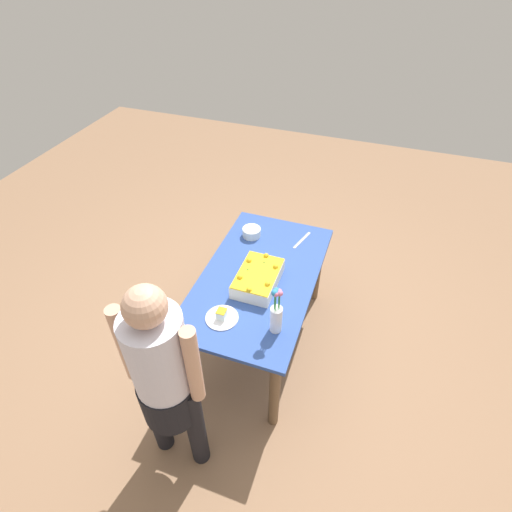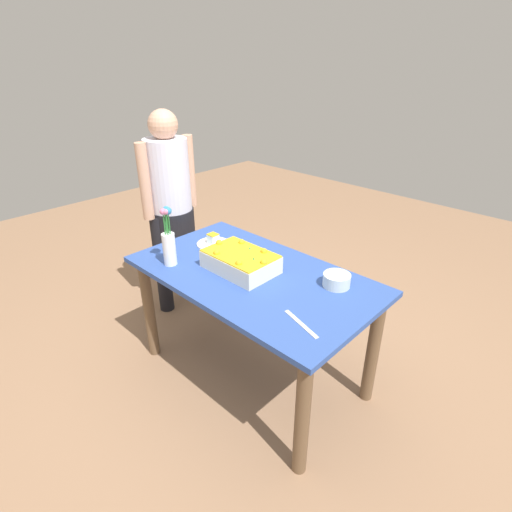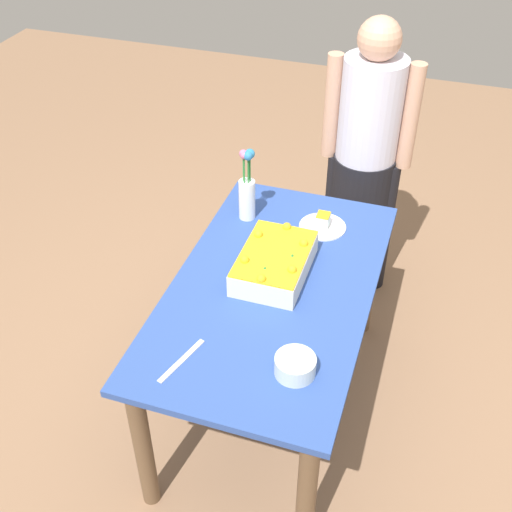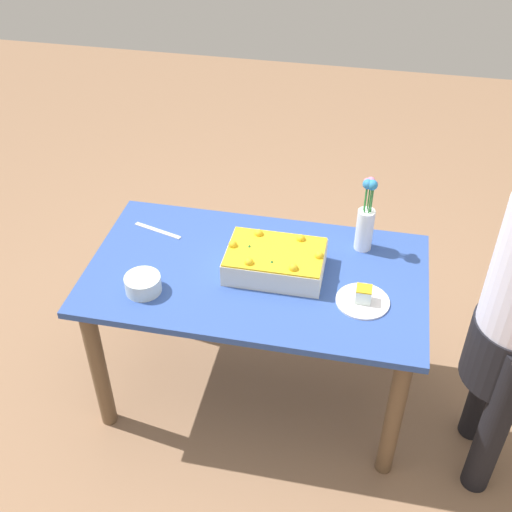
{
  "view_description": "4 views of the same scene",
  "coord_description": "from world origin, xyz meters",
  "px_view_note": "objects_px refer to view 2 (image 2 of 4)",
  "views": [
    {
      "loc": [
        1.91,
        0.64,
        2.67
      ],
      "look_at": [
        -0.03,
        -0.03,
        0.87
      ],
      "focal_mm": 28.0,
      "sensor_mm": 36.0,
      "label": 1
    },
    {
      "loc": [
        -1.34,
        1.38,
        1.8
      ],
      "look_at": [
        0.03,
        -0.06,
        0.79
      ],
      "focal_mm": 28.0,
      "sensor_mm": 36.0,
      "label": 2
    },
    {
      "loc": [
        -1.84,
        -0.53,
        2.4
      ],
      "look_at": [
        0.05,
        0.09,
        0.81
      ],
      "focal_mm": 45.0,
      "sensor_mm": 36.0,
      "label": 3
    },
    {
      "loc": [
        0.4,
        -1.96,
        2.41
      ],
      "look_at": [
        -0.01,
        0.04,
        0.78
      ],
      "focal_mm": 45.0,
      "sensor_mm": 36.0,
      "label": 4
    }
  ],
  "objects_px": {
    "fruit_bowl": "(337,280)",
    "person_standing": "(171,202)",
    "sheet_cake": "(240,261)",
    "serving_plate_with_slice": "(213,242)",
    "flower_vase": "(169,241)",
    "cake_knife": "(301,324)"
  },
  "relations": [
    {
      "from": "fruit_bowl",
      "to": "person_standing",
      "type": "bearing_deg",
      "value": 1.01
    },
    {
      "from": "fruit_bowl",
      "to": "sheet_cake",
      "type": "bearing_deg",
      "value": 24.41
    },
    {
      "from": "serving_plate_with_slice",
      "to": "flower_vase",
      "type": "height_order",
      "value": "flower_vase"
    },
    {
      "from": "sheet_cake",
      "to": "serving_plate_with_slice",
      "type": "bearing_deg",
      "value": -17.3
    },
    {
      "from": "sheet_cake",
      "to": "person_standing",
      "type": "height_order",
      "value": "person_standing"
    },
    {
      "from": "sheet_cake",
      "to": "flower_vase",
      "type": "xyz_separation_m",
      "value": [
        0.34,
        0.23,
        0.09
      ]
    },
    {
      "from": "serving_plate_with_slice",
      "to": "person_standing",
      "type": "relative_size",
      "value": 0.14
    },
    {
      "from": "cake_knife",
      "to": "person_standing",
      "type": "bearing_deg",
      "value": 2.53
    },
    {
      "from": "sheet_cake",
      "to": "person_standing",
      "type": "bearing_deg",
      "value": -12.05
    },
    {
      "from": "fruit_bowl",
      "to": "cake_knife",
      "type": "bearing_deg",
      "value": 100.54
    },
    {
      "from": "sheet_cake",
      "to": "serving_plate_with_slice",
      "type": "xyz_separation_m",
      "value": [
        0.36,
        -0.11,
        -0.04
      ]
    },
    {
      "from": "cake_knife",
      "to": "fruit_bowl",
      "type": "bearing_deg",
      "value": -63.05
    },
    {
      "from": "serving_plate_with_slice",
      "to": "person_standing",
      "type": "distance_m",
      "value": 0.57
    },
    {
      "from": "serving_plate_with_slice",
      "to": "flower_vase",
      "type": "xyz_separation_m",
      "value": [
        -0.03,
        0.34,
        0.12
      ]
    },
    {
      "from": "sheet_cake",
      "to": "cake_knife",
      "type": "height_order",
      "value": "sheet_cake"
    },
    {
      "from": "serving_plate_with_slice",
      "to": "sheet_cake",
      "type": "bearing_deg",
      "value": 162.7
    },
    {
      "from": "cake_knife",
      "to": "person_standing",
      "type": "height_order",
      "value": "person_standing"
    },
    {
      "from": "sheet_cake",
      "to": "cake_knife",
      "type": "relative_size",
      "value": 1.67
    },
    {
      "from": "serving_plate_with_slice",
      "to": "person_standing",
      "type": "bearing_deg",
      "value": -8.46
    },
    {
      "from": "cake_knife",
      "to": "person_standing",
      "type": "xyz_separation_m",
      "value": [
        1.48,
        -0.36,
        0.13
      ]
    },
    {
      "from": "flower_vase",
      "to": "person_standing",
      "type": "height_order",
      "value": "person_standing"
    },
    {
      "from": "sheet_cake",
      "to": "cake_knife",
      "type": "distance_m",
      "value": 0.59
    }
  ]
}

